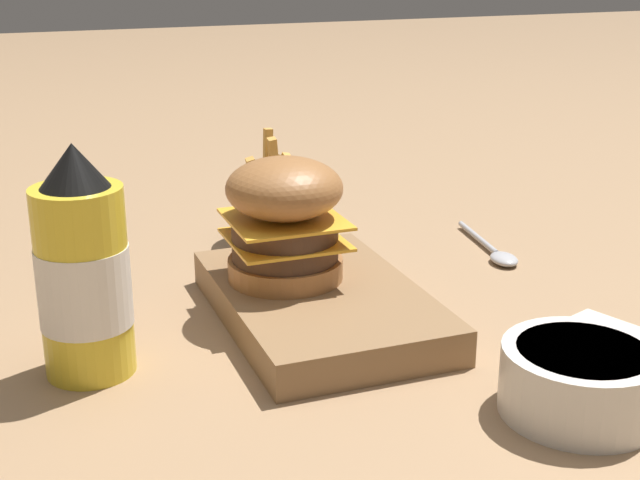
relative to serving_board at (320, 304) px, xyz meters
name	(u,v)px	position (x,y,z in m)	size (l,w,h in m)	color
ground_plane	(379,314)	(-0.01, -0.06, -0.02)	(6.00, 6.00, 0.00)	#9E7A56
serving_board	(320,304)	(0.00, 0.00, 0.00)	(0.29, 0.19, 0.04)	olive
burger	(285,219)	(0.04, 0.02, 0.08)	(0.12, 0.12, 0.13)	#9E6638
ketchup_bottle	(83,274)	(-0.03, 0.23, 0.07)	(0.08, 0.08, 0.21)	yellow
fries_basket	(274,208)	(0.25, -0.03, 0.03)	(0.10, 0.10, 0.14)	slate
side_bowl	(580,379)	(-0.24, -0.13, 0.01)	(0.13, 0.13, 0.06)	silver
spoon	(497,253)	(0.10, -0.26, -0.01)	(0.16, 0.04, 0.01)	#B2B2B7
ketchup_puddle	(97,312)	(0.10, 0.21, -0.02)	(0.07, 0.07, 0.00)	#9E140F
parchment_square	(606,342)	(-0.15, -0.23, -0.02)	(0.15, 0.15, 0.00)	beige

